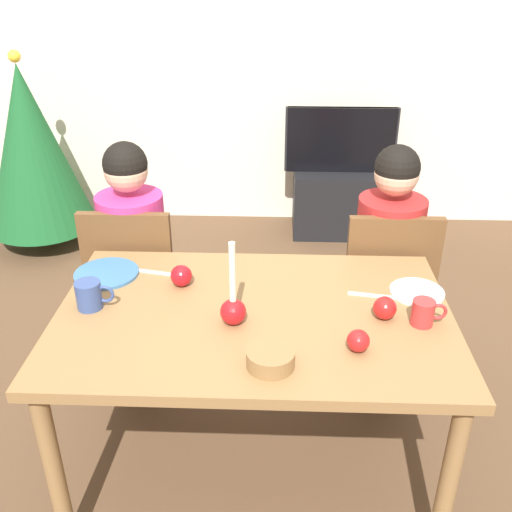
# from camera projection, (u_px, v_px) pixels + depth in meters

# --- Properties ---
(ground_plane) EXTENTS (7.68, 7.68, 0.00)m
(ground_plane) POSITION_uv_depth(u_px,v_px,m) (254.00, 464.00, 2.38)
(ground_plane) COLOR brown
(back_wall) EXTENTS (6.40, 0.10, 2.60)m
(back_wall) POSITION_uv_depth(u_px,v_px,m) (269.00, 46.00, 4.08)
(back_wall) COLOR beige
(back_wall) RESTS_ON ground
(dining_table) EXTENTS (1.40, 0.90, 0.75)m
(dining_table) POSITION_uv_depth(u_px,v_px,m) (254.00, 332.00, 2.07)
(dining_table) COLOR olive
(dining_table) RESTS_ON ground
(chair_left) EXTENTS (0.40, 0.40, 0.90)m
(chair_left) POSITION_uv_depth(u_px,v_px,m) (136.00, 281.00, 2.70)
(chair_left) COLOR brown
(chair_left) RESTS_ON ground
(chair_right) EXTENTS (0.40, 0.40, 0.90)m
(chair_right) POSITION_uv_depth(u_px,v_px,m) (385.00, 286.00, 2.66)
(chair_right) COLOR brown
(chair_right) RESTS_ON ground
(person_left_child) EXTENTS (0.30, 0.30, 1.17)m
(person_left_child) POSITION_uv_depth(u_px,v_px,m) (136.00, 267.00, 2.71)
(person_left_child) COLOR #33384C
(person_left_child) RESTS_ON ground
(person_right_child) EXTENTS (0.30, 0.30, 1.17)m
(person_right_child) POSITION_uv_depth(u_px,v_px,m) (385.00, 272.00, 2.67)
(person_right_child) COLOR #33384C
(person_right_child) RESTS_ON ground
(tv_stand) EXTENTS (0.64, 0.40, 0.48)m
(tv_stand) POSITION_uv_depth(u_px,v_px,m) (336.00, 202.00, 4.29)
(tv_stand) COLOR black
(tv_stand) RESTS_ON ground
(tv) EXTENTS (0.79, 0.05, 0.46)m
(tv) POSITION_uv_depth(u_px,v_px,m) (341.00, 140.00, 4.07)
(tv) COLOR black
(tv) RESTS_ON tv_stand
(christmas_tree) EXTENTS (0.73, 0.73, 1.34)m
(christmas_tree) POSITION_uv_depth(u_px,v_px,m) (31.00, 149.00, 3.91)
(christmas_tree) COLOR brown
(christmas_tree) RESTS_ON ground
(candle_centerpiece) EXTENTS (0.09, 0.09, 0.31)m
(candle_centerpiece) POSITION_uv_depth(u_px,v_px,m) (233.00, 307.00, 1.95)
(candle_centerpiece) COLOR red
(candle_centerpiece) RESTS_ON dining_table
(plate_left) EXTENTS (0.25, 0.25, 0.01)m
(plate_left) POSITION_uv_depth(u_px,v_px,m) (106.00, 273.00, 2.27)
(plate_left) COLOR teal
(plate_left) RESTS_ON dining_table
(plate_right) EXTENTS (0.20, 0.20, 0.01)m
(plate_right) POSITION_uv_depth(u_px,v_px,m) (417.00, 292.00, 2.15)
(plate_right) COLOR silver
(plate_right) RESTS_ON dining_table
(mug_left) EXTENTS (0.14, 0.09, 0.10)m
(mug_left) POSITION_uv_depth(u_px,v_px,m) (90.00, 295.00, 2.04)
(mug_left) COLOR #33477F
(mug_left) RESTS_ON dining_table
(mug_right) EXTENTS (0.12, 0.08, 0.09)m
(mug_right) POSITION_uv_depth(u_px,v_px,m) (424.00, 313.00, 1.95)
(mug_right) COLOR #B72D2D
(mug_right) RESTS_ON dining_table
(fork_left) EXTENTS (0.18, 0.05, 0.01)m
(fork_left) POSITION_uv_depth(u_px,v_px,m) (151.00, 272.00, 2.29)
(fork_left) COLOR silver
(fork_left) RESTS_ON dining_table
(fork_right) EXTENTS (0.18, 0.04, 0.01)m
(fork_right) POSITION_uv_depth(u_px,v_px,m) (372.00, 296.00, 2.13)
(fork_right) COLOR silver
(fork_right) RESTS_ON dining_table
(bowl_walnuts) EXTENTS (0.15, 0.15, 0.06)m
(bowl_walnuts) POSITION_uv_depth(u_px,v_px,m) (271.00, 359.00, 1.76)
(bowl_walnuts) COLOR olive
(bowl_walnuts) RESTS_ON dining_table
(apple_near_candle) EXTENTS (0.07, 0.07, 0.07)m
(apple_near_candle) POSITION_uv_depth(u_px,v_px,m) (358.00, 341.00, 1.82)
(apple_near_candle) COLOR #AA191A
(apple_near_candle) RESTS_ON dining_table
(apple_by_left_plate) EXTENTS (0.08, 0.08, 0.08)m
(apple_by_left_plate) POSITION_uv_depth(u_px,v_px,m) (385.00, 308.00, 1.99)
(apple_by_left_plate) COLOR red
(apple_by_left_plate) RESTS_ON dining_table
(apple_by_right_mug) EXTENTS (0.08, 0.08, 0.08)m
(apple_by_right_mug) POSITION_uv_depth(u_px,v_px,m) (181.00, 276.00, 2.18)
(apple_by_right_mug) COLOR #B41119
(apple_by_right_mug) RESTS_ON dining_table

